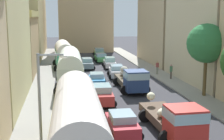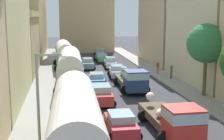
# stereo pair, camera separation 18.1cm
# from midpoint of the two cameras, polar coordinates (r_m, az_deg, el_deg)

# --- Properties ---
(ground_plane) EXTENTS (154.00, 154.00, 0.00)m
(ground_plane) POSITION_cam_midpoint_polar(r_m,az_deg,el_deg) (39.32, -1.17, -1.30)
(ground_plane) COLOR #35353A
(sidewalk_left) EXTENTS (2.50, 70.00, 0.14)m
(sidewalk_left) POSITION_cam_midpoint_polar(r_m,az_deg,el_deg) (39.02, -11.79, -1.49)
(sidewalk_left) COLOR gray
(sidewalk_left) RESTS_ON ground
(sidewalk_right) EXTENTS (2.50, 70.00, 0.14)m
(sidewalk_right) POSITION_cam_midpoint_polar(r_m,az_deg,el_deg) (40.90, 8.94, -0.89)
(sidewalk_right) COLOR gray
(sidewalk_right) RESTS_ON ground
(building_left_2) EXTENTS (4.48, 13.16, 8.14)m
(building_left_2) POSITION_cam_midpoint_polar(r_m,az_deg,el_deg) (42.90, -16.11, 4.78)
(building_left_2) COLOR tan
(building_left_2) RESTS_ON ground
(building_left_3) EXTENTS (5.14, 14.50, 14.74)m
(building_left_3) POSITION_cam_midpoint_polar(r_m,az_deg,el_deg) (57.45, -14.76, 9.29)
(building_left_3) COLOR tan
(building_left_3) RESTS_ON ground
(building_left_4) EXTENTS (4.47, 12.46, 13.54)m
(building_left_4) POSITION_cam_midpoint_polar(r_m,az_deg,el_deg) (71.32, -13.39, 8.89)
(building_left_4) COLOR tan
(building_left_4) RESTS_ON ground
(building_right_2) EXTENTS (5.36, 14.00, 11.74)m
(building_right_2) POSITION_cam_midpoint_polar(r_m,az_deg,el_deg) (37.34, 16.80, 6.83)
(building_right_2) COLOR beige
(building_right_2) RESTS_ON ground
(building_right_3) EXTENTS (5.60, 14.58, 13.72)m
(building_right_3) POSITION_cam_midpoint_polar(r_m,az_deg,el_deg) (51.41, 9.60, 8.90)
(building_right_3) COLOR tan
(building_right_3) RESTS_ON ground
(distant_church) EXTENTS (11.19, 6.44, 19.80)m
(distant_church) POSITION_cam_midpoint_polar(r_m,az_deg,el_deg) (67.58, -4.58, 9.26)
(distant_church) COLOR tan
(distant_church) RESTS_ON ground
(parked_bus_0) EXTENTS (3.45, 10.01, 4.15)m
(parked_bus_0) POSITION_cam_midpoint_polar(r_m,az_deg,el_deg) (15.65, -6.22, -9.82)
(parked_bus_0) COLOR yellow
(parked_bus_0) RESTS_ON ground
(parked_bus_1) EXTENTS (3.47, 9.99, 4.05)m
(parked_bus_1) POSITION_cam_midpoint_polar(r_m,az_deg,el_deg) (33.02, -7.38, 0.44)
(parked_bus_1) COLOR silver
(parked_bus_1) RESTS_ON ground
(parked_bus_2) EXTENTS (3.50, 9.01, 3.90)m
(parked_bus_2) POSITION_cam_midpoint_polar(r_m,az_deg,el_deg) (45.94, -8.41, 2.91)
(parked_bus_2) COLOR #34936C
(parked_bus_2) RESTS_ON ground
(cargo_truck_0) EXTENTS (3.08, 7.19, 2.35)m
(cargo_truck_0) POSITION_cam_midpoint_polar(r_m,az_deg,el_deg) (20.33, 11.26, -8.54)
(cargo_truck_0) COLOR red
(cargo_truck_0) RESTS_ON ground
(cargo_truck_1) EXTENTS (2.97, 7.24, 2.39)m
(cargo_truck_1) POSITION_cam_midpoint_polar(r_m,az_deg,el_deg) (31.80, 3.80, -1.63)
(cargo_truck_1) COLOR navy
(cargo_truck_1) RESTS_ON ground
(car_0) EXTENTS (2.43, 4.37, 1.56)m
(car_0) POSITION_cam_midpoint_polar(r_m,az_deg,el_deg) (38.96, 1.00, -0.23)
(car_0) COLOR silver
(car_0) RESTS_ON ground
(car_1) EXTENTS (2.24, 4.20, 1.58)m
(car_1) POSITION_cam_midpoint_polar(r_m,az_deg,el_deg) (46.23, -0.23, 1.35)
(car_1) COLOR silver
(car_1) RESTS_ON ground
(car_2) EXTENTS (2.38, 4.41, 1.42)m
(car_2) POSITION_cam_midpoint_polar(r_m,az_deg,el_deg) (52.36, -1.80, 2.26)
(car_2) COLOR #428F48
(car_2) RESTS_ON ground
(car_3) EXTENTS (2.47, 4.19, 1.53)m
(car_3) POSITION_cam_midpoint_polar(r_m,az_deg,el_deg) (59.88, -2.08, 3.24)
(car_3) COLOR #538B53
(car_3) RESTS_ON ground
(car_4) EXTENTS (2.29, 3.61, 1.48)m
(car_4) POSITION_cam_midpoint_polar(r_m,az_deg,el_deg) (20.37, 1.86, -9.68)
(car_4) COLOR #AF252F
(car_4) RESTS_ON ground
(car_5) EXTENTS (2.48, 4.21, 1.65)m
(car_5) POSITION_cam_midpoint_polar(r_m,az_deg,el_deg) (27.44, -1.84, -4.39)
(car_5) COLOR #B03130
(car_5) RESTS_ON ground
(car_6) EXTENTS (2.34, 3.75, 1.42)m
(car_6) POSITION_cam_midpoint_polar(r_m,az_deg,el_deg) (34.41, -2.61, -1.68)
(car_6) COLOR #3A8FCE
(car_6) RESTS_ON ground
(car_7) EXTENTS (2.15, 4.22, 1.55)m
(car_7) POSITION_cam_midpoint_polar(r_m,az_deg,el_deg) (45.63, -4.33, 1.20)
(car_7) COLOR slate
(car_7) RESTS_ON ground
(pedestrian_0) EXTENTS (0.53, 0.53, 1.79)m
(pedestrian_0) POSITION_cam_midpoint_polar(r_m,az_deg,el_deg) (40.97, 8.35, 0.48)
(pedestrian_0) COLOR gray
(pedestrian_0) RESTS_ON ground
(pedestrian_1) EXTENTS (0.46, 0.46, 1.88)m
(pedestrian_1) POSITION_cam_midpoint_polar(r_m,az_deg,el_deg) (38.06, 10.76, -0.18)
(pedestrian_1) COLOR #494239
(pedestrian_1) RESTS_ON ground
(streetlamp_near) EXTENTS (1.66, 0.28, 5.56)m
(streetlamp_near) POSITION_cam_midpoint_polar(r_m,az_deg,el_deg) (17.67, -12.14, -4.07)
(streetlamp_near) COLOR gray
(streetlamp_near) RESTS_ON ground
(roadside_tree_2) EXTENTS (3.62, 3.62, 6.86)m
(roadside_tree_2) POSITION_cam_midpoint_polar(r_m,az_deg,el_deg) (30.27, 16.79, 4.58)
(roadside_tree_2) COLOR brown
(roadside_tree_2) RESTS_ON ground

